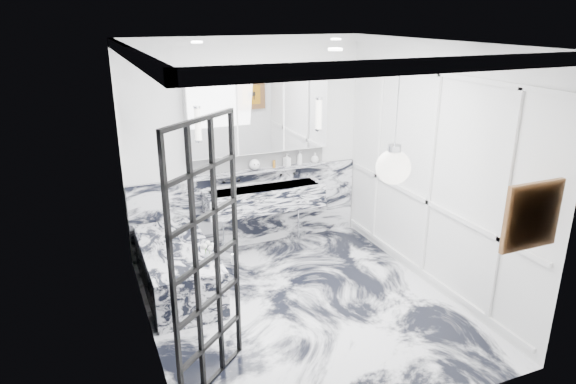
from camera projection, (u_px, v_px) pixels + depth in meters
name	position (u px, v px, depth m)	size (l,w,h in m)	color
floor	(302.00, 307.00, 5.66)	(3.60, 3.60, 0.00)	silver
ceiling	(305.00, 43.00, 4.73)	(3.60, 3.60, 0.00)	white
wall_back	(247.00, 146.00, 6.76)	(3.60, 3.60, 0.00)	white
wall_front	(409.00, 262.00, 3.63)	(3.60, 3.60, 0.00)	white
wall_left	(141.00, 209.00, 4.61)	(3.60, 3.60, 0.00)	white
wall_right	(432.00, 169.00, 5.78)	(3.60, 3.60, 0.00)	white
marble_clad_back	(249.00, 209.00, 7.02)	(3.18, 0.05, 1.05)	silver
marble_clad_left	(144.00, 215.00, 4.63)	(0.02, 3.56, 2.68)	silver
panel_molding	(430.00, 177.00, 5.80)	(0.03, 3.40, 2.30)	white
soap_bottle_a	(300.00, 158.00, 7.01)	(0.08, 0.08, 0.20)	#8C5919
soap_bottle_b	(287.00, 160.00, 6.95)	(0.08, 0.08, 0.18)	#4C4C51
soap_bottle_c	(315.00, 158.00, 7.11)	(0.11, 0.11, 0.14)	silver
face_pot	(254.00, 164.00, 6.78)	(0.15, 0.15, 0.15)	white
amber_bottle	(274.00, 164.00, 6.89)	(0.04, 0.04, 0.10)	#8C5919
flower_vase	(208.00, 258.00, 5.43)	(0.08, 0.08, 0.12)	silver
crittall_door	(207.00, 261.00, 4.17)	(0.88, 0.04, 2.32)	black
artwork	(532.00, 216.00, 4.05)	(0.46, 0.04, 0.46)	#C69414
pendant_light	(393.00, 167.00, 3.82)	(0.26, 0.26, 0.26)	white
trough_sink	(265.00, 198.00, 6.82)	(1.60, 0.45, 0.30)	silver
ledge	(260.00, 170.00, 6.85)	(1.90, 0.14, 0.04)	silver
subway_tile	(258.00, 160.00, 6.86)	(1.90, 0.03, 0.23)	white
mirror_cabinet	(259.00, 115.00, 6.61)	(1.90, 0.16, 1.00)	white
sconce_left	(198.00, 124.00, 6.24)	(0.07, 0.07, 0.40)	white
sconce_right	(319.00, 114.00, 6.84)	(0.07, 0.07, 0.40)	white
bathtub	(178.00, 269.00, 5.91)	(0.75, 1.65, 0.55)	silver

